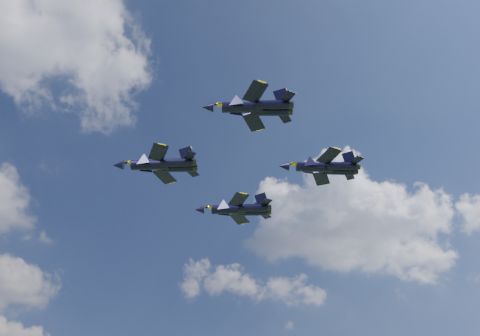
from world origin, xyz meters
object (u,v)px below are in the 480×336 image
jet_lead (147,165)px  jet_right (226,209)px  jet_left (239,107)px  jet_slot (312,167)px

jet_lead → jet_right: size_ratio=0.94×
jet_left → jet_slot: 22.35m
jet_lead → jet_slot: 31.75m
jet_left → jet_slot: jet_slot is taller
jet_right → jet_slot: 23.61m
jet_lead → jet_right: bearing=-36.6°
jet_lead → jet_slot: (26.79, -16.99, 1.22)m
jet_lead → jet_right: jet_right is taller
jet_lead → jet_left: jet_left is taller
jet_right → jet_left: bearing=-173.5°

